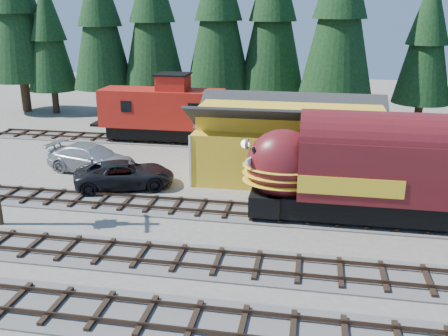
% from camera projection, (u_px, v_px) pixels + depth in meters
% --- Properties ---
extents(ground, '(120.00, 120.00, 0.00)m').
position_uv_depth(ground, '(274.00, 248.00, 23.87)').
color(ground, '#6B665B').
rests_on(ground, ground).
extents(track_spur, '(32.00, 3.20, 0.33)m').
position_uv_depth(track_spur, '(175.00, 141.00, 42.39)').
color(track_spur, '#4C4947').
rests_on(track_spur, ground).
extents(depot, '(12.80, 7.00, 5.30)m').
position_uv_depth(depot, '(289.00, 135.00, 32.77)').
color(depot, gold).
rests_on(depot, ground).
extents(conifer_backdrop, '(78.59, 23.30, 17.19)m').
position_uv_depth(conifer_backdrop, '(363.00, 17.00, 43.51)').
color(conifer_backdrop, black).
rests_on(conifer_backdrop, ground).
extents(locomotive, '(16.73, 3.33, 4.55)m').
position_uv_depth(locomotive, '(397.00, 176.00, 25.78)').
color(locomotive, black).
rests_on(locomotive, ground).
extents(caboose, '(10.28, 2.98, 5.35)m').
position_uv_depth(caboose, '(163.00, 111.00, 41.75)').
color(caboose, black).
rests_on(caboose, ground).
extents(pickup_truck_a, '(6.84, 4.99, 1.73)m').
position_uv_depth(pickup_truck_a, '(125.00, 175.00, 31.55)').
color(pickup_truck_a, black).
rests_on(pickup_truck_a, ground).
extents(pickup_truck_b, '(6.97, 4.00, 1.90)m').
position_uv_depth(pickup_truck_b, '(92.00, 159.00, 34.55)').
color(pickup_truck_b, '#9C9EA3').
rests_on(pickup_truck_b, ground).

